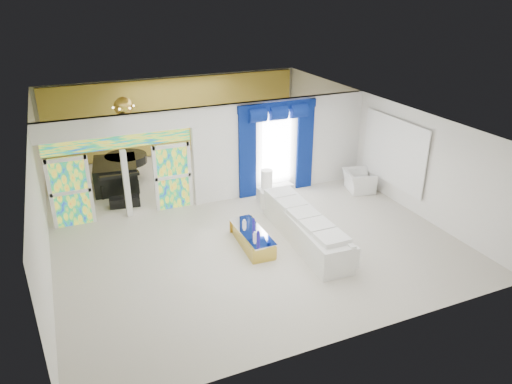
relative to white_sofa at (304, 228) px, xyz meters
name	(u,v)px	position (x,y,z in m)	size (l,w,h in m)	color
floor	(231,212)	(-1.19, 2.31, -0.36)	(12.00, 12.00, 0.00)	#B7AF9E
dividing_wall	(282,145)	(0.96, 3.31, 1.14)	(5.70, 0.18, 3.00)	white
dividing_header	(117,125)	(-4.04, 3.31, 2.36)	(4.30, 0.18, 0.55)	white
stained_panel_left	(71,192)	(-5.46, 3.31, 0.64)	(0.95, 0.04, 2.00)	#994C3F
stained_panel_right	(173,177)	(-2.61, 3.31, 0.64)	(0.95, 0.04, 2.00)	#994C3F
stained_transom	(119,142)	(-4.04, 3.31, 1.89)	(4.00, 0.05, 0.35)	#994C3F
window_pane	(276,149)	(0.71, 3.21, 1.09)	(1.00, 0.02, 2.30)	white
blue_drape_left	(247,155)	(-0.29, 3.18, 1.04)	(0.55, 0.10, 2.80)	#031348
blue_drape_right	(305,147)	(1.71, 3.18, 1.04)	(0.55, 0.10, 2.80)	#031348
blue_pelmet	(278,106)	(0.71, 3.18, 2.46)	(2.60, 0.12, 0.25)	#031348
wall_mirror	(394,152)	(3.75, 1.31, 1.19)	(0.04, 2.70, 1.90)	white
gold_curtains	(177,116)	(-1.19, 8.21, 1.14)	(9.70, 0.12, 2.90)	#B0822A
white_sofa	(304,228)	(0.00, 0.00, 0.00)	(0.82, 3.83, 0.73)	white
coffee_table	(252,238)	(-1.35, 0.30, -0.16)	(0.60, 1.80, 0.40)	gold
console_table	(275,192)	(0.49, 2.78, -0.17)	(1.15, 0.37, 0.38)	silver
table_lamp	(267,179)	(0.19, 2.78, 0.31)	(0.36, 0.36, 0.58)	white
armchair	(359,181)	(3.23, 2.21, -0.04)	(1.01, 0.88, 0.65)	white
grand_piano	(116,175)	(-3.99, 5.59, 0.08)	(1.35, 1.76, 0.89)	black
piano_bench	(125,202)	(-3.99, 3.99, -0.21)	(0.90, 0.35, 0.30)	black
tv_console	(66,182)	(-5.55, 5.82, 0.00)	(0.50, 0.46, 0.73)	#A37951
chandelier	(123,106)	(-3.49, 5.71, 2.29)	(0.60, 0.60, 0.60)	gold
decanters	(252,229)	(-1.36, 0.26, 0.14)	(0.23, 1.08, 0.29)	white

